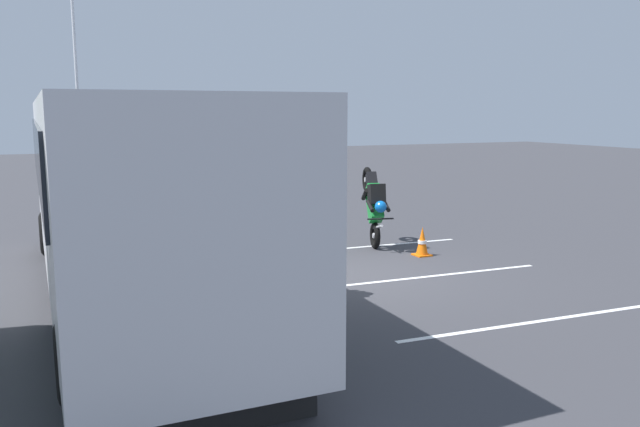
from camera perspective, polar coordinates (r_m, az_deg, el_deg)
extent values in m
plane|color=#38383D|center=(12.37, 2.45, -5.39)|extent=(80.00, 80.00, 0.00)
cube|color=silver|center=(10.95, -16.83, 2.19)|extent=(11.15, 2.55, 2.80)
cube|color=black|center=(16.38, -19.53, 6.19)|extent=(0.07, 2.10, 1.23)
cube|color=black|center=(11.14, -10.45, 5.43)|extent=(9.36, 0.09, 1.01)
cube|color=black|center=(10.81, -23.67, 4.72)|extent=(9.36, 0.09, 1.01)
cube|color=#198C3F|center=(11.26, -10.31, -0.26)|extent=(9.80, 0.08, 0.28)
cube|color=black|center=(11.25, -16.45, -6.05)|extent=(10.26, 2.35, 0.45)
torus|color=black|center=(15.13, -14.34, -1.05)|extent=(1.00, 0.32, 1.00)
torus|color=black|center=(14.92, -22.91, -1.64)|extent=(1.00, 0.32, 1.00)
torus|color=black|center=(7.79, -3.97, -10.38)|extent=(1.00, 0.32, 1.00)
torus|color=black|center=(7.37, -21.07, -12.15)|extent=(1.00, 0.32, 1.00)
cylinder|color=black|center=(10.80, -2.34, -4.89)|extent=(0.15, 0.15, 0.79)
cube|color=black|center=(10.92, -2.12, -7.09)|extent=(0.16, 0.28, 0.10)
cylinder|color=black|center=(10.65, -2.24, -5.09)|extent=(0.15, 0.15, 0.79)
cube|color=black|center=(10.77, -2.01, -7.32)|extent=(0.16, 0.28, 0.10)
cube|color=silver|center=(10.57, -2.31, -1.18)|extent=(0.44, 0.37, 0.66)
cylinder|color=silver|center=(10.80, -2.47, -0.87)|extent=(0.11, 0.11, 0.63)
sphere|color=tan|center=(10.86, -2.46, -2.49)|extent=(0.11, 0.11, 0.09)
cylinder|color=silver|center=(10.34, -2.15, -1.32)|extent=(0.11, 0.11, 0.63)
sphere|color=tan|center=(10.40, -2.14, -3.02)|extent=(0.11, 0.11, 0.09)
sphere|color=tan|center=(10.50, -2.33, 1.34)|extent=(0.29, 0.29, 0.24)
cylinder|color=black|center=(11.74, -5.20, -3.81)|extent=(0.13, 0.13, 0.78)
cube|color=black|center=(11.86, -4.99, -5.80)|extent=(0.13, 0.27, 0.10)
cylinder|color=black|center=(11.60, -4.86, -3.96)|extent=(0.13, 0.13, 0.78)
cube|color=black|center=(11.72, -4.65, -5.98)|extent=(0.13, 0.27, 0.10)
cube|color=#D8F233|center=(11.53, -5.08, -0.42)|extent=(0.41, 0.32, 0.65)
cube|color=silver|center=(11.53, -5.08, -0.42)|extent=(0.42, 0.33, 0.06)
cylinder|color=#D8F233|center=(11.74, -5.58, -0.17)|extent=(0.10, 0.10, 0.62)
sphere|color=tan|center=(11.80, -5.56, -1.65)|extent=(0.10, 0.10, 0.09)
cylinder|color=#D8F233|center=(11.32, -4.56, -0.51)|extent=(0.10, 0.10, 0.62)
sphere|color=tan|center=(11.37, -4.54, -2.05)|extent=(0.10, 0.10, 0.09)
sphere|color=tan|center=(11.47, -5.11, 1.86)|extent=(0.26, 0.26, 0.23)
cylinder|color=#473823|center=(12.75, -5.96, -2.75)|extent=(0.14, 0.14, 0.79)
cube|color=black|center=(12.85, -5.75, -4.64)|extent=(0.15, 0.27, 0.10)
cylinder|color=#473823|center=(12.59, -5.86, -2.90)|extent=(0.14, 0.14, 0.79)
cube|color=black|center=(12.70, -5.65, -4.81)|extent=(0.15, 0.27, 0.10)
cube|color=silver|center=(12.54, -5.97, 0.43)|extent=(0.43, 0.35, 0.66)
cylinder|color=silver|center=(12.78, -6.11, 0.66)|extent=(0.11, 0.11, 0.63)
sphere|color=tan|center=(12.82, -6.09, -0.73)|extent=(0.11, 0.11, 0.09)
cylinder|color=silver|center=(12.30, -5.82, 0.34)|extent=(0.11, 0.11, 0.63)
sphere|color=tan|center=(12.36, -5.80, -1.10)|extent=(0.11, 0.11, 0.09)
sphere|color=tan|center=(12.48, -6.00, 2.56)|extent=(0.28, 0.28, 0.24)
torus|color=black|center=(10.76, -6.68, -6.01)|extent=(0.60, 0.15, 0.60)
cylinder|color=silver|center=(10.76, -6.68, -6.01)|extent=(0.12, 0.10, 0.12)
torus|color=black|center=(9.43, -4.23, -8.16)|extent=(0.60, 0.15, 0.60)
cylinder|color=silver|center=(9.43, -4.23, -8.16)|extent=(0.12, 0.12, 0.12)
cylinder|color=silver|center=(10.63, -6.64, -4.25)|extent=(0.32, 0.06, 0.67)
cube|color=white|center=(10.07, -5.69, -5.11)|extent=(0.85, 0.30, 0.36)
cube|color=black|center=(9.61, -4.86, -5.47)|extent=(0.53, 0.23, 0.20)
cylinder|color=silver|center=(9.75, -5.84, -6.86)|extent=(0.45, 0.09, 0.08)
cylinder|color=black|center=(10.51, -6.60, -2.72)|extent=(0.05, 0.58, 0.04)
torus|color=black|center=(14.61, 4.88, -1.95)|extent=(0.61, 0.28, 0.60)
cylinder|color=silver|center=(14.61, 4.88, -1.95)|extent=(0.14, 0.13, 0.12)
torus|color=black|center=(15.25, 4.19, 3.00)|extent=(0.84, 0.34, 0.84)
cylinder|color=silver|center=(15.25, 4.19, 3.00)|extent=(0.15, 0.15, 0.12)
cylinder|color=silver|center=(14.33, 5.14, -1.18)|extent=(0.68, 0.24, 0.22)
cube|color=#198C33|center=(14.60, 4.82, 0.92)|extent=(0.83, 0.47, 0.89)
cube|color=black|center=(14.78, 4.62, 2.65)|extent=(0.51, 0.33, 0.54)
cylinder|color=silver|center=(14.98, 5.00, 1.79)|extent=(0.34, 0.16, 0.41)
cylinder|color=black|center=(14.08, 5.36, -0.47)|extent=(0.19, 0.57, 0.04)
cube|color=black|center=(14.38, 5.01, 1.71)|extent=(0.51, 0.44, 0.50)
sphere|color=#0C59B2|center=(14.05, 5.37, 0.60)|extent=(0.32, 0.32, 0.26)
cylinder|color=black|center=(14.21, 4.46, 0.67)|extent=(0.46, 0.21, 0.23)
cylinder|color=black|center=(14.70, 3.99, 1.70)|extent=(0.40, 0.20, 0.31)
cylinder|color=black|center=(14.30, 5.86, 0.70)|extent=(0.46, 0.21, 0.23)
cylinder|color=black|center=(14.78, 5.35, 1.72)|extent=(0.40, 0.20, 0.31)
cylinder|color=silver|center=(18.65, -20.64, 10.35)|extent=(0.08, 0.08, 7.37)
cylinder|color=#4C4C4C|center=(18.90, -20.02, -0.81)|extent=(0.36, 0.36, 0.04)
cube|color=orange|center=(14.10, 8.98, -3.63)|extent=(0.34, 0.34, 0.03)
cone|color=orange|center=(14.03, 9.01, -2.37)|extent=(0.26, 0.26, 0.60)
cylinder|color=white|center=(14.04, 9.01, -2.49)|extent=(0.19, 0.19, 0.07)
cube|color=white|center=(10.25, 18.93, -8.95)|extent=(0.31, 4.85, 0.01)
cube|color=white|center=(12.41, 9.86, -5.46)|extent=(0.30, 4.61, 0.01)
cube|color=white|center=(14.81, 3.65, -2.96)|extent=(0.31, 4.85, 0.01)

